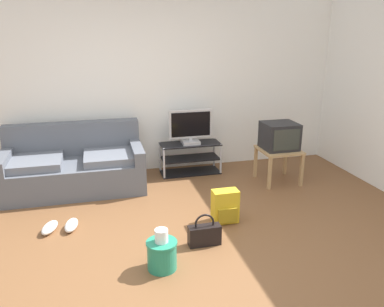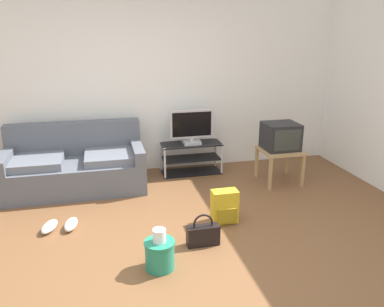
{
  "view_description": "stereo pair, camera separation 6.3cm",
  "coord_description": "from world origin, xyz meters",
  "px_view_note": "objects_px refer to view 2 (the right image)",
  "views": [
    {
      "loc": [
        -0.63,
        -3.19,
        2.06
      ],
      "look_at": [
        0.44,
        1.04,
        0.65
      ],
      "focal_mm": 36.11,
      "sensor_mm": 36.0,
      "label": 1
    },
    {
      "loc": [
        -0.57,
        -3.21,
        2.06
      ],
      "look_at": [
        0.44,
        1.04,
        0.65
      ],
      "focal_mm": 36.11,
      "sensor_mm": 36.0,
      "label": 2
    }
  ],
  "objects_px": {
    "tv_stand": "(191,158)",
    "handbag": "(203,234)",
    "couch": "(75,166)",
    "crt_tv": "(281,136)",
    "backpack": "(225,207)",
    "sneakers_pair": "(60,225)",
    "side_table": "(280,154)",
    "flat_tv": "(192,127)",
    "cleaning_bucket": "(160,252)"
  },
  "relations": [
    {
      "from": "flat_tv",
      "to": "handbag",
      "type": "relative_size",
      "value": 1.89
    },
    {
      "from": "tv_stand",
      "to": "flat_tv",
      "type": "bearing_deg",
      "value": -90.0
    },
    {
      "from": "flat_tv",
      "to": "side_table",
      "type": "bearing_deg",
      "value": -29.15
    },
    {
      "from": "couch",
      "to": "side_table",
      "type": "distance_m",
      "value": 2.79
    },
    {
      "from": "side_table",
      "to": "handbag",
      "type": "height_order",
      "value": "side_table"
    },
    {
      "from": "flat_tv",
      "to": "cleaning_bucket",
      "type": "relative_size",
      "value": 1.62
    },
    {
      "from": "side_table",
      "to": "handbag",
      "type": "relative_size",
      "value": 1.59
    },
    {
      "from": "tv_stand",
      "to": "side_table",
      "type": "xyz_separation_m",
      "value": [
        1.11,
        -0.64,
        0.18
      ]
    },
    {
      "from": "crt_tv",
      "to": "handbag",
      "type": "relative_size",
      "value": 1.36
    },
    {
      "from": "handbag",
      "to": "cleaning_bucket",
      "type": "bearing_deg",
      "value": -148.29
    },
    {
      "from": "handbag",
      "to": "sneakers_pair",
      "type": "bearing_deg",
      "value": 155.15
    },
    {
      "from": "couch",
      "to": "tv_stand",
      "type": "relative_size",
      "value": 2.05
    },
    {
      "from": "crt_tv",
      "to": "cleaning_bucket",
      "type": "relative_size",
      "value": 1.17
    },
    {
      "from": "handbag",
      "to": "backpack",
      "type": "bearing_deg",
      "value": 49.05
    },
    {
      "from": "couch",
      "to": "side_table",
      "type": "relative_size",
      "value": 3.37
    },
    {
      "from": "flat_tv",
      "to": "tv_stand",
      "type": "bearing_deg",
      "value": 90.0
    },
    {
      "from": "tv_stand",
      "to": "handbag",
      "type": "bearing_deg",
      "value": -100.02
    },
    {
      "from": "backpack",
      "to": "sneakers_pair",
      "type": "distance_m",
      "value": 1.79
    },
    {
      "from": "backpack",
      "to": "sneakers_pair",
      "type": "height_order",
      "value": "backpack"
    },
    {
      "from": "side_table",
      "to": "handbag",
      "type": "distance_m",
      "value": 2.03
    },
    {
      "from": "crt_tv",
      "to": "sneakers_pair",
      "type": "bearing_deg",
      "value": -165.77
    },
    {
      "from": "flat_tv",
      "to": "backpack",
      "type": "xyz_separation_m",
      "value": [
        0.0,
        -1.58,
        -0.52
      ]
    },
    {
      "from": "tv_stand",
      "to": "handbag",
      "type": "xyz_separation_m",
      "value": [
        -0.36,
        -2.01,
        -0.11
      ]
    },
    {
      "from": "backpack",
      "to": "sneakers_pair",
      "type": "xyz_separation_m",
      "value": [
        -1.77,
        0.24,
        -0.14
      ]
    },
    {
      "from": "handbag",
      "to": "sneakers_pair",
      "type": "height_order",
      "value": "handbag"
    },
    {
      "from": "cleaning_bucket",
      "to": "sneakers_pair",
      "type": "relative_size",
      "value": 0.93
    },
    {
      "from": "couch",
      "to": "crt_tv",
      "type": "relative_size",
      "value": 3.95
    },
    {
      "from": "crt_tv",
      "to": "side_table",
      "type": "bearing_deg",
      "value": -90.0
    },
    {
      "from": "flat_tv",
      "to": "crt_tv",
      "type": "distance_m",
      "value": 1.26
    },
    {
      "from": "crt_tv",
      "to": "handbag",
      "type": "height_order",
      "value": "crt_tv"
    },
    {
      "from": "handbag",
      "to": "sneakers_pair",
      "type": "xyz_separation_m",
      "value": [
        -1.42,
        0.66,
        -0.07
      ]
    },
    {
      "from": "sneakers_pair",
      "to": "couch",
      "type": "bearing_deg",
      "value": 83.83
    },
    {
      "from": "couch",
      "to": "side_table",
      "type": "height_order",
      "value": "couch"
    },
    {
      "from": "crt_tv",
      "to": "couch",
      "type": "bearing_deg",
      "value": 171.0
    },
    {
      "from": "couch",
      "to": "backpack",
      "type": "bearing_deg",
      "value": -40.62
    },
    {
      "from": "cleaning_bucket",
      "to": "backpack",
      "type": "bearing_deg",
      "value": 40.21
    },
    {
      "from": "tv_stand",
      "to": "cleaning_bucket",
      "type": "bearing_deg",
      "value": -109.9
    },
    {
      "from": "backpack",
      "to": "crt_tv",
      "type": "bearing_deg",
      "value": 47.89
    },
    {
      "from": "crt_tv",
      "to": "tv_stand",
      "type": "bearing_deg",
      "value": 150.6
    },
    {
      "from": "tv_stand",
      "to": "handbag",
      "type": "distance_m",
      "value": 2.05
    },
    {
      "from": "side_table",
      "to": "backpack",
      "type": "distance_m",
      "value": 1.48
    },
    {
      "from": "couch",
      "to": "tv_stand",
      "type": "height_order",
      "value": "couch"
    },
    {
      "from": "couch",
      "to": "crt_tv",
      "type": "xyz_separation_m",
      "value": [
        2.75,
        -0.44,
        0.35
      ]
    },
    {
      "from": "tv_stand",
      "to": "couch",
      "type": "bearing_deg",
      "value": -173.45
    },
    {
      "from": "couch",
      "to": "side_table",
      "type": "xyz_separation_m",
      "value": [
        2.75,
        -0.45,
        0.1
      ]
    },
    {
      "from": "couch",
      "to": "cleaning_bucket",
      "type": "xyz_separation_m",
      "value": [
        0.81,
        -2.12,
        -0.15
      ]
    },
    {
      "from": "tv_stand",
      "to": "flat_tv",
      "type": "relative_size",
      "value": 1.39
    },
    {
      "from": "couch",
      "to": "flat_tv",
      "type": "distance_m",
      "value": 1.7
    },
    {
      "from": "flat_tv",
      "to": "cleaning_bucket",
      "type": "distance_m",
      "value": 2.49
    },
    {
      "from": "flat_tv",
      "to": "backpack",
      "type": "distance_m",
      "value": 1.66
    }
  ]
}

